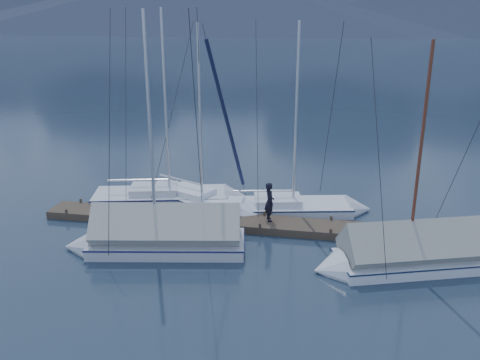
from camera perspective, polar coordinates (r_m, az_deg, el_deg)
name	(u,v)px	position (r m, az deg, el deg)	size (l,w,h in m)	color
ground	(231,246)	(21.02, -1.00, -7.41)	(1000.00, 1000.00, 0.00)	#162231
dock	(240,224)	(22.76, 0.00, -5.00)	(18.00, 1.50, 0.54)	#382D23
mooring_posts	(229,219)	(22.76, -1.24, -4.35)	(15.12, 1.52, 0.35)	#382D23
sailboat_open_left	(181,198)	(25.90, -6.67, -1.98)	(8.06, 3.98, 10.27)	silver
sailboat_open_mid	(210,205)	(24.89, -3.37, -2.78)	(7.41, 4.94, 9.58)	white
sailboat_open_right	(304,209)	(24.54, 7.15, -3.21)	(7.58, 3.63, 9.67)	silver
sailboat_covered_near	(405,256)	(20.16, 17.99, -8.12)	(7.41, 4.30, 9.22)	white
sailboat_covered_far	(153,238)	(20.79, -9.76, -6.48)	(7.53, 3.50, 10.18)	silver
person	(270,202)	(22.31, 3.33, -2.46)	(0.64, 0.42, 1.75)	black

